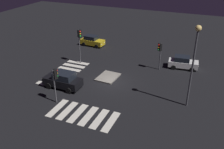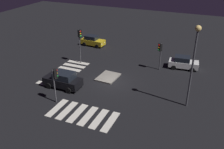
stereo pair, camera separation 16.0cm
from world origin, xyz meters
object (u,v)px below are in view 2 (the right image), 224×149
Objects in this scene: car_white at (183,63)px; car_black at (63,80)px; street_lamp at (194,54)px; traffic_light_south at (80,38)px; car_yellow at (93,41)px; traffic_light_east at (55,78)px; traffic_island at (108,77)px; traffic_light_west at (160,50)px.

car_white is 15.65m from car_black.
traffic_light_south is at bearing -109.11° from street_lamp.
traffic_light_south is at bearing -76.37° from car_black.
car_yellow is 0.90× the size of car_black.
car_yellow is 21.14m from street_lamp.
car_white is at bearing -136.86° from car_black.
car_white is 17.08m from traffic_light_east.
traffic_island is at bearing -104.67° from street_lamp.
car_black is 0.93× the size of traffic_light_south.
car_yellow is at bearing -74.74° from traffic_light_west.
car_white is at bearing 128.79° from traffic_island.
car_yellow reaches higher than car_white.
car_yellow is 1.09× the size of traffic_light_west.
car_yellow is 7.68m from traffic_light_south.
traffic_light_south is (-6.76, -1.52, 2.64)m from car_black.
traffic_light_west is 13.92m from traffic_light_east.
traffic_light_east is at bearing -70.29° from street_lamp.
traffic_island is 0.70× the size of car_black.
traffic_light_west reaches higher than car_black.
traffic_light_west is 0.44× the size of street_lamp.
traffic_light_south is (3.74, -13.12, 2.75)m from car_white.
car_yellow is at bearing 161.58° from car_white.
traffic_light_south is 15.90m from street_lamp.
car_black is 1.20× the size of traffic_light_east.
street_lamp is at bearing -84.87° from car_white.
street_lamp is at bearing -172.22° from car_black.
traffic_light_south is (-9.57, -2.60, 0.79)m from traffic_light_east.
car_white is 0.48× the size of street_lamp.
car_yellow is (-9.58, -6.95, 0.73)m from traffic_island.
traffic_light_west reaches higher than car_white.
car_white is 0.90× the size of car_black.
traffic_light_west is 10.53m from traffic_light_south.
car_white is at bearing -168.63° from street_lamp.
car_black reaches higher than traffic_island.
car_white is 3.82m from traffic_light_west.
car_black is at bearing -72.91° from car_yellow.
car_black is at bearing -144.06° from car_white.
car_yellow is at bearing -144.02° from traffic_island.
traffic_light_west reaches higher than car_yellow.
car_black is at bearing -7.46° from traffic_light_west.
car_yellow is at bearing -75.60° from car_black.
traffic_light_south is (6.95, 1.76, 2.74)m from car_yellow.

